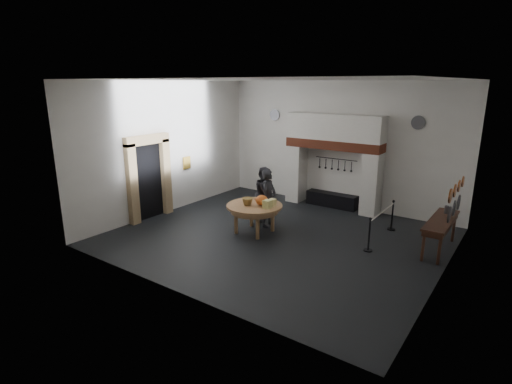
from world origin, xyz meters
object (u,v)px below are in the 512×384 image
Objects in this scene: visitor_near at (268,198)px; barrier_post_near at (369,235)px; work_table at (254,206)px; visitor_far at (265,194)px; barrier_post_far at (392,216)px; iron_range at (332,200)px; side_table at (441,220)px.

visitor_near is 3.35m from barrier_post_near.
visitor_far reaches higher than work_table.
work_table is 0.72m from visitor_near.
barrier_post_near is (3.34, 0.65, -0.39)m from work_table.
visitor_far is at bearing -157.60° from barrier_post_far.
barrier_post_far is at bearing 38.38° from work_table.
work_table is at bearing -101.55° from iron_range.
visitor_far reaches higher than barrier_post_far.
work_table is at bearing -160.09° from side_table.
work_table is 0.94× the size of visitor_far.
iron_range is at bearing -36.46° from visitor_far.
iron_range is 4.62m from side_table.
barrier_post_near is (-1.54, -1.12, -0.42)m from side_table.
barrier_post_far is (-1.54, 0.88, -0.42)m from side_table.
visitor_far is 0.82× the size of side_table.
work_table is 1.18m from visitor_far.
visitor_near is at bearing -167.77° from side_table.
side_table is (5.25, 0.65, -0.03)m from visitor_far.
visitor_near is at bearing -148.31° from visitor_far.
iron_range is 3.00m from visitor_far.
barrier_post_near is at bearing -98.20° from visitor_near.
barrier_post_far is (3.71, 1.53, -0.45)m from visitor_far.
visitor_far is 4.04m from barrier_post_far.
iron_range is 4.07m from barrier_post_near.
visitor_near is at bearing -103.66° from iron_range.
side_table is at bearing -96.23° from visitor_far.
iron_range is at bearing 78.45° from work_table.
barrier_post_near is (3.71, -0.47, -0.45)m from visitor_far.
barrier_post_far is (0.00, 2.00, 0.00)m from barrier_post_near.
iron_range is at bearing 155.59° from barrier_post_far.
side_table is 1.95m from barrier_post_near.
work_table is 1.87× the size of barrier_post_far.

